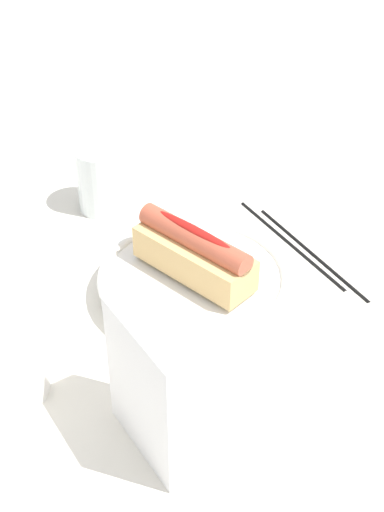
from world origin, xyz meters
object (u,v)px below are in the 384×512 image
serving_bowl (192,280)px  water_glass (102,182)px  chopstick_far (312,252)px  hotdog_front (192,251)px  chopstick_near (290,243)px  napkin_box (158,387)px

serving_bowl → water_glass: water_glass is taller
water_glass → chopstick_far: (-0.23, -0.18, -0.04)m
serving_bowl → hotdog_front: hotdog_front is taller
chopstick_near → chopstick_far: same height
serving_bowl → chopstick_far: bearing=-93.4°
chopstick_far → serving_bowl: bearing=86.9°
hotdog_front → napkin_box: (-0.17, 0.14, 0.01)m
hotdog_front → water_glass: (0.22, 0.01, -0.02)m
chopstick_near → chopstick_far: (-0.03, -0.01, 0.00)m
napkin_box → chopstick_far: size_ratio=0.68×
water_glass → serving_bowl: bearing=-176.4°
hotdog_front → chopstick_far: hotdog_front is taller
hotdog_front → napkin_box: size_ratio=1.05×
napkin_box → chopstick_near: 0.36m
napkin_box → chopstick_far: (0.16, -0.31, -0.07)m
water_glass → chopstick_near: (-0.20, -0.17, -0.04)m
serving_bowl → chopstick_far: (-0.01, -0.17, -0.02)m
water_glass → napkin_box: bearing=162.8°
hotdog_front → napkin_box: napkin_box is taller
napkin_box → hotdog_front: bearing=-40.4°
napkin_box → chopstick_near: napkin_box is taller
serving_bowl → hotdog_front: (-0.00, -0.00, 0.04)m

